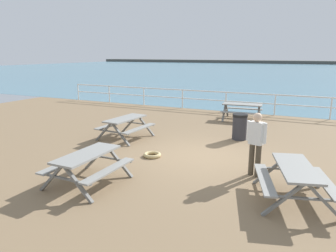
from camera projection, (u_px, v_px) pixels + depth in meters
ground_plane at (201, 159)px, 9.70m from camera, size 30.00×24.00×0.20m
sea_band at (297, 71)px, 56.23m from camera, size 142.00×90.00×0.01m
distant_shoreline at (305, 64)px, 94.17m from camera, size 142.00×6.00×1.80m
seaward_railing at (250, 99)px, 16.34m from camera, size 23.07×0.07×1.08m
picnic_table_near_left at (295, 175)px, 6.61m from camera, size 1.93×2.14×0.80m
picnic_table_mid_centre at (125, 123)px, 11.53m from camera, size 1.68×1.92×0.80m
picnic_table_far_right at (87, 161)px, 7.47m from camera, size 1.57×1.82×0.80m
picnic_table_seaward at (242, 108)px, 14.72m from camera, size 1.92×1.67×0.80m
visitor at (256, 140)px, 7.89m from camera, size 0.51×0.31×1.66m
litter_bin at (240, 127)px, 11.40m from camera, size 0.55×0.55×0.95m
rope_coil at (152, 155)px, 9.57m from camera, size 0.55×0.55×0.11m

